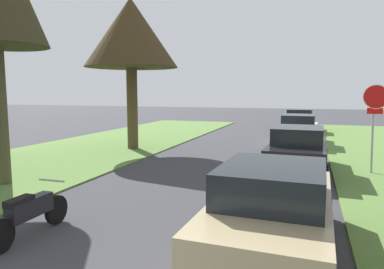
# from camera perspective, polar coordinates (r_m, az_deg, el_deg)

# --- Properties ---
(stop_sign_far) EXTENTS (0.81, 0.54, 2.94)m
(stop_sign_far) POSITION_cam_1_polar(r_m,az_deg,el_deg) (13.06, 27.58, 3.63)
(stop_sign_far) COLOR #9EA0A5
(stop_sign_far) RESTS_ON grass_verge_right
(street_tree_left_mid_b) EXTENTS (4.36, 4.36, 7.04)m
(street_tree_left_mid_b) POSITION_cam_1_polar(r_m,az_deg,el_deg) (17.22, -9.90, 15.79)
(street_tree_left_mid_b) COLOR #4D4026
(street_tree_left_mid_b) RESTS_ON grass_verge_left
(parked_sedan_tan) EXTENTS (2.06, 4.45, 1.57)m
(parked_sedan_tan) POSITION_cam_1_polar(r_m,az_deg,el_deg) (6.20, 13.00, -12.26)
(parked_sedan_tan) COLOR tan
(parked_sedan_tan) RESTS_ON ground
(parked_sedan_black) EXTENTS (2.06, 4.45, 1.57)m
(parked_sedan_black) POSITION_cam_1_polar(r_m,az_deg,el_deg) (12.64, 16.80, -2.58)
(parked_sedan_black) COLOR black
(parked_sedan_black) RESTS_ON ground
(parked_sedan_white) EXTENTS (2.06, 4.45, 1.57)m
(parked_sedan_white) POSITION_cam_1_polar(r_m,az_deg,el_deg) (19.31, 16.91, 0.61)
(parked_sedan_white) COLOR white
(parked_sedan_white) RESTS_ON ground
(parked_sedan_red) EXTENTS (2.06, 4.45, 1.57)m
(parked_sedan_red) POSITION_cam_1_polar(r_m,az_deg,el_deg) (25.52, 17.09, 2.06)
(parked_sedan_red) COLOR red
(parked_sedan_red) RESTS_ON ground
(parked_motorcycle) EXTENTS (0.60, 2.05, 0.97)m
(parked_motorcycle) POSITION_cam_1_polar(r_m,az_deg,el_deg) (7.42, -24.86, -11.45)
(parked_motorcycle) COLOR black
(parked_motorcycle) RESTS_ON ground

